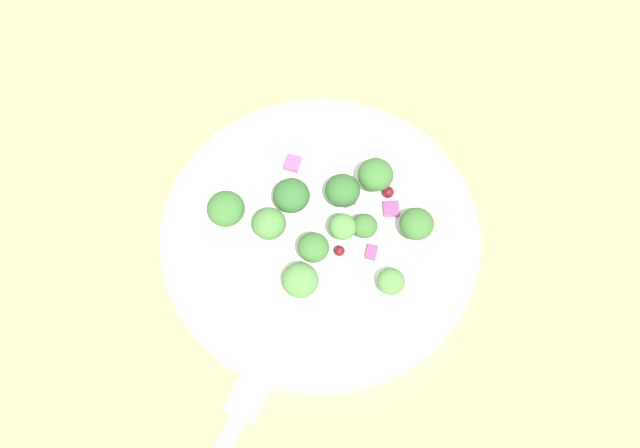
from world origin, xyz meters
TOP-DOWN VIEW (x-y plane):
  - ground_plane at (0.00, 0.00)cm, footprint 180.00×180.00cm
  - plate at (-2.91, -1.22)cm, footprint 24.53×24.53cm
  - dressing_pool at (-2.91, -1.22)cm, footprint 14.23×14.23cm
  - broccoli_floret_0 at (-6.27, -7.23)cm, footprint 2.07×2.07cm
  - broccoli_floret_1 at (-2.43, -4.52)cm, footprint 1.95×1.95cm
  - broccoli_floret_2 at (-3.50, 5.84)cm, footprint 2.88×2.88cm
  - broccoli_floret_3 at (-4.09, 2.36)cm, footprint 2.54×2.54cm
  - broccoli_floret_4 at (-7.74, -0.81)cm, footprint 2.68×2.68cm
  - broccoli_floret_5 at (-3.02, -2.96)cm, footprint 2.08×2.08cm
  - broccoli_floret_6 at (-5.20, -1.23)cm, footprint 2.33×2.33cm
  - broccoli_floret_7 at (-1.45, -8.29)cm, footprint 2.61×2.61cm
  - broccoli_floret_8 at (-1.51, 1.27)cm, footprint 2.79×2.79cm
  - broccoli_floret_9 at (0.32, -2.35)cm, footprint 2.68×2.68cm
  - broccoli_floret_10 at (1.66, -4.56)cm, footprint 2.73×2.73cm
  - cranberry_0 at (1.27, -5.70)cm, footprint 0.93×0.93cm
  - cranberry_1 at (0.58, 1.36)cm, footprint 0.76×0.76cm
  - cranberry_2 at (-4.46, -3.04)cm, footprint 0.81×0.81cm
  - onion_bit_0 at (2.35, 2.13)cm, footprint 1.39×1.33cm
  - onion_bit_1 at (0.12, -6.18)cm, footprint 1.53×1.49cm
  - onion_bit_2 at (-3.89, -5.39)cm, footprint 1.12×0.83cm
  - onion_bit_3 at (-0.43, -2.78)cm, footprint 1.49×1.44cm

SIDE VIEW (x-z plane):
  - ground_plane at x=0.00cm, z-range -2.00..0.00cm
  - plate at x=-2.91cm, z-range 0.01..1.71cm
  - dressing_pool at x=-2.91cm, z-range 1.20..1.40cm
  - onion_bit_2 at x=-3.89cm, z-range 1.33..1.88cm
  - onion_bit_0 at x=2.35cm, z-range 1.32..1.90cm
  - cranberry_1 at x=0.58cm, z-range 1.28..2.04cm
  - onion_bit_1 at x=0.12cm, z-range 1.53..1.88cm
  - cranberry_0 at x=1.27cm, z-range 1.44..2.37cm
  - onion_bit_3 at x=-0.43cm, z-range 1.69..2.17cm
  - cranberry_2 at x=-4.46cm, z-range 1.61..2.42cm
  - broccoli_floret_0 at x=-6.27cm, z-range 1.42..3.52cm
  - broccoli_floret_1 at x=-2.43cm, z-range 1.78..3.76cm
  - broccoli_floret_7 at x=-1.45cm, z-range 1.47..4.11cm
  - broccoli_floret_4 at x=-7.74cm, z-range 1.48..4.19cm
  - broccoli_floret_9 at x=0.32cm, z-range 1.73..4.45cm
  - broccoli_floret_5 at x=-3.02cm, z-range 2.09..4.20cm
  - broccoli_floret_6 at x=-5.20cm, z-range 2.13..4.49cm
  - broccoli_floret_2 at x=-3.50cm, z-range 1.87..4.78cm
  - broccoli_floret_10 at x=1.66cm, z-range 2.08..4.84cm
  - broccoli_floret_3 at x=-4.09cm, z-range 2.20..4.78cm
  - broccoli_floret_8 at x=-1.51cm, z-range 2.17..5.00cm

